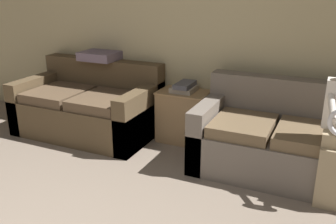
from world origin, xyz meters
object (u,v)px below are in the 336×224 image
couch_main (308,145)px  throw_pillow (102,55)px  couch_side (89,108)px  book_stack (184,87)px  side_shelf (183,116)px

couch_main → throw_pillow: 2.59m
couch_main → couch_side: bearing=178.9°
couch_side → throw_pillow: (0.00, 0.33, 0.58)m
couch_main → book_stack: couch_main is taller
couch_side → side_shelf: 1.15m
couch_side → book_stack: couch_side is taller
couch_main → side_shelf: (-1.36, 0.28, -0.01)m
couch_side → side_shelf: couch_side is taller
couch_side → book_stack: size_ratio=5.14×
couch_main → side_shelf: 1.39m
book_stack → throw_pillow: bearing=175.4°
couch_main → couch_side: (-2.49, 0.05, -0.00)m
side_shelf → throw_pillow: (-1.13, 0.09, 0.59)m
couch_side → side_shelf: size_ratio=2.76×
book_stack → throw_pillow: 1.17m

